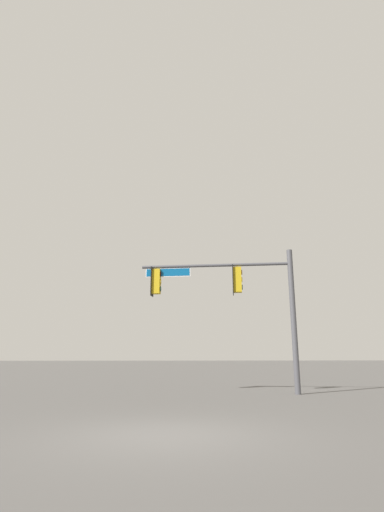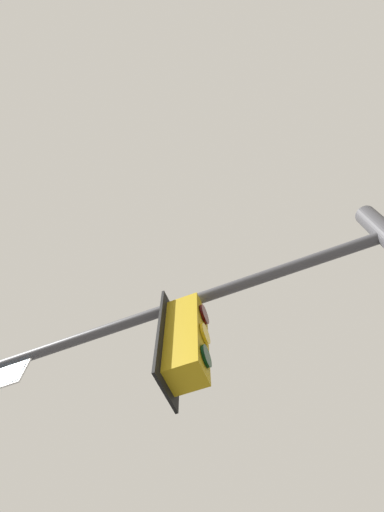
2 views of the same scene
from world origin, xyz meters
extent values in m
cylinder|color=#47474C|center=(-2.65, -8.83, 5.38)|extent=(6.37, 1.71, 0.13)
cube|color=black|center=(-3.41, -8.64, 4.71)|extent=(0.16, 0.51, 1.30)
cube|color=#B79314|center=(-3.60, -8.59, 4.71)|extent=(0.43, 0.40, 1.10)
cylinder|color=#B79314|center=(-3.60, -8.59, 5.32)|extent=(0.04, 0.04, 0.12)
cylinder|color=#340503|center=(-3.79, -8.54, 5.04)|extent=(0.08, 0.22, 0.22)
cylinder|color=yellow|center=(-3.79, -8.54, 4.71)|extent=(0.08, 0.22, 0.22)
cylinder|color=black|center=(-3.79, -8.54, 4.38)|extent=(0.08, 0.22, 0.22)
camera|label=1|loc=(0.53, 8.08, 1.42)|focal=28.00mm
camera|label=2|loc=(-4.00, -6.07, 1.52)|focal=28.00mm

